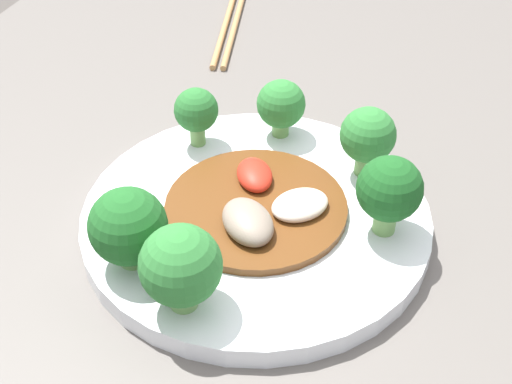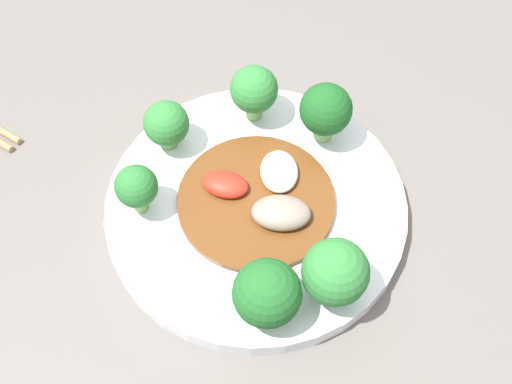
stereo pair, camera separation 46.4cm
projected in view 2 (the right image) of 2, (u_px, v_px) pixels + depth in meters
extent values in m
cube|color=#5B5651|center=(242.00, 316.00, 1.02)|extent=(1.16, 0.92, 0.72)
cylinder|color=silver|center=(256.00, 208.00, 0.69)|extent=(0.29, 0.29, 0.02)
cylinder|color=#70A356|center=(323.00, 130.00, 0.72)|extent=(0.02, 0.02, 0.02)
sphere|color=#19511E|center=(326.00, 109.00, 0.69)|extent=(0.05, 0.05, 0.05)
cylinder|color=#70A356|center=(140.00, 202.00, 0.67)|extent=(0.01, 0.01, 0.02)
sphere|color=#286B2D|center=(136.00, 186.00, 0.65)|extent=(0.04, 0.04, 0.04)
cylinder|color=#70A356|center=(332.00, 288.00, 0.62)|extent=(0.02, 0.02, 0.02)
sphere|color=#2D7533|center=(335.00, 272.00, 0.60)|extent=(0.06, 0.06, 0.06)
cylinder|color=#70A356|center=(254.00, 109.00, 0.73)|extent=(0.02, 0.02, 0.02)
sphere|color=#2D7533|center=(254.00, 89.00, 0.71)|extent=(0.05, 0.05, 0.05)
cylinder|color=#70A356|center=(169.00, 139.00, 0.71)|extent=(0.02, 0.02, 0.02)
sphere|color=#2D7533|center=(166.00, 123.00, 0.69)|extent=(0.05, 0.05, 0.05)
cylinder|color=#70A356|center=(267.00, 308.00, 0.62)|extent=(0.02, 0.02, 0.01)
sphere|color=#1E5B23|center=(267.00, 293.00, 0.59)|extent=(0.06, 0.06, 0.06)
cylinder|color=#5B3314|center=(256.00, 201.00, 0.68)|extent=(0.15, 0.15, 0.01)
ellipsoid|color=red|center=(225.00, 184.00, 0.68)|extent=(0.05, 0.05, 0.02)
ellipsoid|color=gray|center=(281.00, 213.00, 0.66)|extent=(0.07, 0.07, 0.02)
ellipsoid|color=beige|center=(279.00, 172.00, 0.69)|extent=(0.06, 0.06, 0.02)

